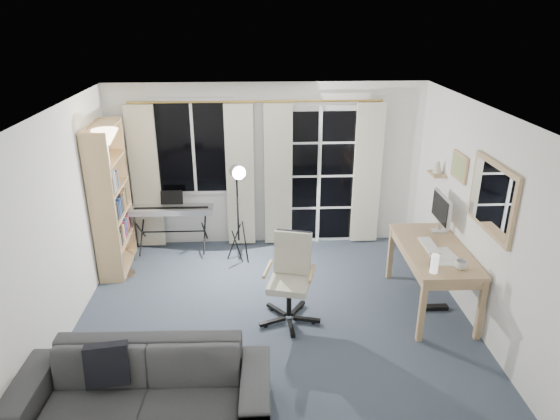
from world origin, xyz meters
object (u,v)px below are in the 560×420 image
object	(u,v)px
monitor	(441,210)
sofa	(141,379)
torchiere_lamp	(109,161)
office_chair	(291,270)
studio_light	(238,183)
keyboard_piano	(172,211)
bookshelf	(108,204)
mug	(461,264)
desk	(434,255)

from	to	relation	value
monitor	sofa	size ratio (longest dim) A/B	0.25
torchiere_lamp	office_chair	size ratio (longest dim) A/B	1.96
studio_light	monitor	world-z (taller)	studio_light
keyboard_piano	monitor	world-z (taller)	monitor
keyboard_piano	monitor	xyz separation A→B (m)	(3.46, -1.15, 0.41)
bookshelf	torchiere_lamp	world-z (taller)	torchiere_lamp
studio_light	keyboard_piano	bearing A→B (deg)	136.31
mug	bookshelf	bearing A→B (deg)	158.08
office_chair	mug	world-z (taller)	office_chair
bookshelf	sofa	distance (m)	3.00
bookshelf	keyboard_piano	distance (m)	0.91
keyboard_piano	studio_light	distance (m)	1.18
bookshelf	sofa	size ratio (longest dim) A/B	0.91
torchiere_lamp	sofa	world-z (taller)	torchiere_lamp
desk	mug	size ratio (longest dim) A/B	11.44
monitor	sofa	bearing A→B (deg)	-146.55
keyboard_piano	office_chair	world-z (taller)	office_chair
torchiere_lamp	studio_light	world-z (taller)	torchiere_lamp
studio_light	mug	distance (m)	2.96
keyboard_piano	mug	size ratio (longest dim) A/B	9.36
keyboard_piano	office_chair	distance (m)	2.35
office_chair	mug	distance (m)	1.83
office_chair	monitor	world-z (taller)	monitor
keyboard_piano	torchiere_lamp	bearing A→B (deg)	-128.81
bookshelf	office_chair	xyz separation A→B (m)	(2.33, -1.28, -0.35)
torchiere_lamp	mug	world-z (taller)	torchiere_lamp
monitor	mug	size ratio (longest dim) A/B	4.39
bookshelf	mug	size ratio (longest dim) A/B	15.85
studio_light	monitor	distance (m)	2.60
keyboard_piano	mug	world-z (taller)	keyboard_piano
bookshelf	studio_light	distance (m)	1.73
desk	monitor	xyz separation A→B (m)	(0.20, 0.45, 0.39)
bookshelf	monitor	size ratio (longest dim) A/B	3.61
keyboard_piano	monitor	distance (m)	3.67
bookshelf	keyboard_piano	size ratio (longest dim) A/B	1.69
sofa	office_chair	bearing A→B (deg)	49.39
sofa	mug	bearing A→B (deg)	21.57
torchiere_lamp	desk	size ratio (longest dim) A/B	1.39
studio_light	office_chair	xyz separation A→B (m)	(0.62, -1.33, -0.58)
keyboard_piano	monitor	bearing A→B (deg)	-18.02
torchiere_lamp	office_chair	bearing A→B (deg)	-25.13
monitor	studio_light	bearing A→B (deg)	163.88
bookshelf	office_chair	world-z (taller)	bookshelf
office_chair	desk	xyz separation A→B (m)	(1.67, 0.13, 0.07)
torchiere_lamp	monitor	size ratio (longest dim) A/B	3.61
desk	monitor	world-z (taller)	monitor
office_chair	monitor	bearing A→B (deg)	31.55
bookshelf	desk	bearing A→B (deg)	-18.25
keyboard_piano	office_chair	xyz separation A→B (m)	(1.59, -1.73, -0.05)
keyboard_piano	studio_light	xyz separation A→B (m)	(0.97, -0.40, 0.53)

